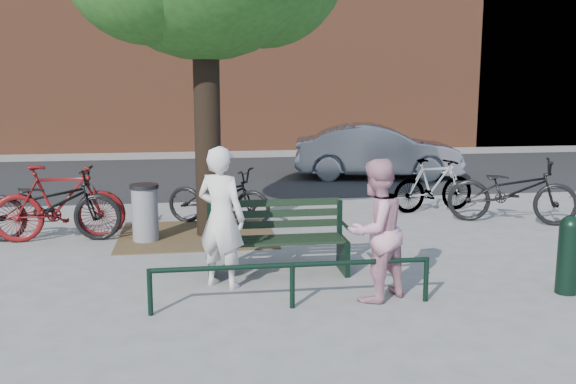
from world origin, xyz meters
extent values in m
plane|color=gray|center=(0.00, 0.00, 0.00)|extent=(90.00, 90.00, 0.00)
cube|color=brown|center=(-1.00, 2.20, 0.01)|extent=(2.40, 2.00, 0.02)
cube|color=black|center=(0.00, 8.50, 0.01)|extent=(40.00, 7.00, 0.01)
cube|color=black|center=(-0.84, 0.00, 0.23)|extent=(0.06, 0.52, 0.45)
cube|color=black|center=(-0.84, 0.23, 0.67)|extent=(0.06, 0.06, 0.44)
cylinder|color=black|center=(-0.84, -0.10, 0.63)|extent=(0.04, 0.36, 0.04)
cube|color=black|center=(0.84, 0.00, 0.23)|extent=(0.06, 0.52, 0.45)
cube|color=black|center=(0.84, 0.23, 0.67)|extent=(0.06, 0.06, 0.44)
cylinder|color=black|center=(0.84, -0.10, 0.63)|extent=(0.04, 0.36, 0.04)
cube|color=black|center=(0.00, 0.00, 0.45)|extent=(1.64, 0.46, 0.04)
cube|color=black|center=(0.00, 0.23, 0.74)|extent=(1.64, 0.03, 0.47)
cylinder|color=black|center=(-1.50, -1.20, 0.25)|extent=(0.06, 0.06, 0.50)
cylinder|color=black|center=(0.00, -1.20, 0.25)|extent=(0.06, 0.06, 0.50)
cylinder|color=black|center=(1.50, -1.20, 0.25)|extent=(0.06, 0.06, 0.50)
cylinder|color=black|center=(0.00, -1.20, 0.48)|extent=(3.00, 0.06, 0.06)
cylinder|color=black|center=(-0.80, 2.20, 1.90)|extent=(0.40, 0.40, 3.80)
imported|color=silver|center=(-0.71, -0.35, 0.84)|extent=(0.73, 0.68, 1.68)
imported|color=#C38695|center=(0.95, -1.05, 0.79)|extent=(0.97, 0.92, 1.59)
cylinder|color=black|center=(3.20, -1.18, 0.40)|extent=(0.25, 0.25, 0.79)
sphere|color=black|center=(3.20, -1.18, 0.79)|extent=(0.25, 0.25, 0.25)
cylinder|color=gray|center=(-1.77, 1.96, 0.41)|extent=(0.39, 0.39, 0.82)
cylinder|color=black|center=(-1.77, 1.96, 0.85)|extent=(0.43, 0.43, 0.06)
imported|color=black|center=(-3.19, 2.20, 0.56)|extent=(2.18, 0.89, 1.12)
imported|color=#580C0D|center=(-3.06, 2.20, 0.58)|extent=(1.99, 0.73, 1.17)
imported|color=black|center=(-0.62, 2.92, 0.49)|extent=(1.94, 1.38, 0.97)
imported|color=gray|center=(3.36, 3.46, 0.49)|extent=(1.70, 0.76, 0.99)
imported|color=black|center=(4.32, 2.33, 0.56)|extent=(2.24, 1.53, 1.11)
imported|color=gray|center=(3.45, 7.50, 0.66)|extent=(4.22, 2.12, 1.33)
camera|label=1|loc=(-1.00, -7.72, 2.45)|focal=40.00mm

